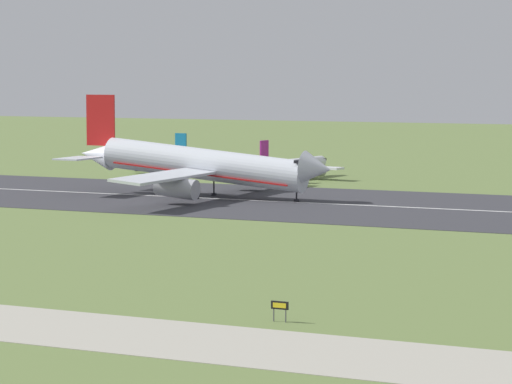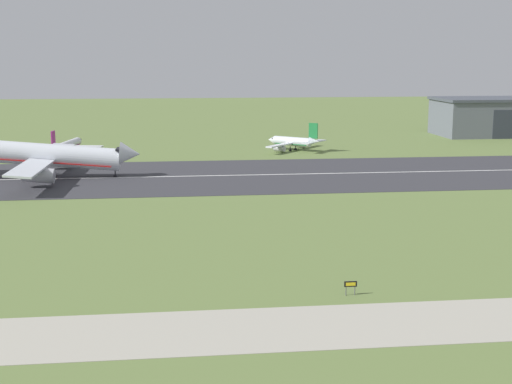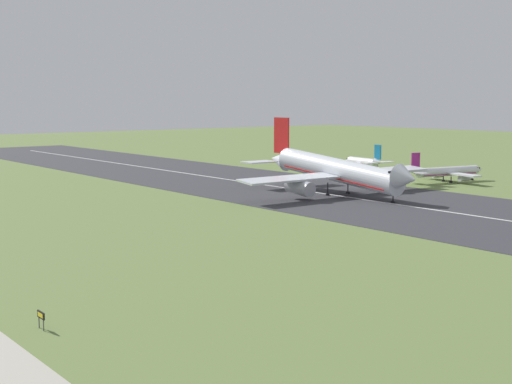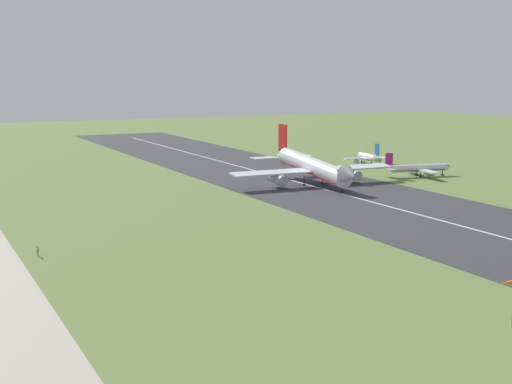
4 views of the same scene
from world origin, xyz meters
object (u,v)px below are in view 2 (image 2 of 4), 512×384
airplane_landing (39,155)px  airplane_parked_east (293,142)px  airplane_parked_centre (67,146)px  runway_sign (351,285)px

airplane_landing → airplane_parked_east: 74.84m
airplane_parked_centre → airplane_parked_east: (62.78, 2.22, -0.08)m
airplane_parked_centre → airplane_landing: bearing=-90.6°
airplane_parked_east → runway_sign: (-14.49, -124.63, -1.28)m
airplane_landing → runway_sign: bearing=-60.1°
airplane_landing → runway_sign: 97.70m
airplane_parked_centre → airplane_parked_east: bearing=2.0°
airplane_parked_east → airplane_landing: bearing=-147.7°
airplane_parked_centre → runway_sign: (48.29, -122.41, -1.36)m
airplane_landing → airplane_parked_centre: airplane_landing is taller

